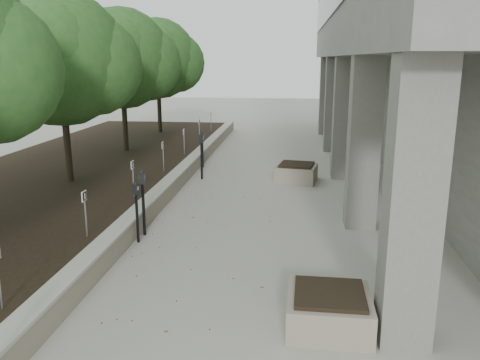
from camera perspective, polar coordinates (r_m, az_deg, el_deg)
The scene contains 18 objects.
retaining_wall at distance 15.45m, azimuth -7.38°, elevation 0.01°, with size 0.39×26.00×0.50m, color #9F927E, non-canonical shape.
planting_bed at distance 16.71m, azimuth -19.71°, elevation 0.18°, with size 7.00×26.00×0.40m, color black.
crabapple_tree_3 at distance 15.11m, azimuth -19.85°, elevation 10.03°, with size 4.60×4.00×5.44m, color #25531F, non-canonical shape.
crabapple_tree_4 at distance 19.72m, azimuth -13.43°, elevation 11.18°, with size 4.60×4.00×5.44m, color #25531F, non-canonical shape.
crabapple_tree_5 at distance 24.48m, azimuth -9.46°, elevation 11.82°, with size 4.60×4.00×5.44m, color #25531F, non-canonical shape.
parking_sign_3 at distance 10.42m, azimuth -17.44°, elevation -3.76°, with size 0.04×0.22×0.96m, color black, non-canonical shape.
parking_sign_4 at distance 13.12m, azimuth -12.25°, elevation 0.14°, with size 0.04×0.22×0.96m, color black, non-canonical shape.
parking_sign_5 at distance 15.92m, azimuth -8.86°, elevation 2.69°, with size 0.04×0.22×0.96m, color black, non-canonical shape.
parking_sign_6 at distance 18.78m, azimuth -6.49°, elevation 4.46°, with size 0.04×0.22×0.96m, color black, non-canonical shape.
parking_sign_7 at distance 21.68m, azimuth -4.73°, elevation 5.76°, with size 0.04×0.22×0.96m, color black, non-canonical shape.
parking_sign_8 at distance 24.61m, azimuth -3.39°, elevation 6.75°, with size 0.04×0.22×0.96m, color black, non-canonical shape.
parking_meter_2 at distance 10.91m, azimuth -11.84°, elevation -3.69°, with size 0.14×0.10×1.37m, color black, non-canonical shape.
parking_meter_3 at distance 11.31m, azimuth -11.13°, elevation -2.62°, with size 0.15×0.11×1.52m, color black, non-canonical shape.
parking_meter_4 at distance 18.18m, azimuth -4.35°, elevation 3.52°, with size 0.13×0.09×1.33m, color black, non-canonical shape.
parking_meter_5 at distance 16.38m, azimuth -4.47°, elevation 2.75°, with size 0.15×0.11×1.55m, color black, non-canonical shape.
planter_front at distance 7.70m, azimuth 10.25°, elevation -14.53°, with size 1.23×1.23×0.58m, color #9F927E, non-canonical shape.
planter_back at distance 16.25m, azimuth 6.53°, elevation 0.88°, with size 1.26×1.26×0.59m, color #9F927E, non-canonical shape.
berry_scatter at distance 11.42m, azimuth -3.61°, elevation -6.17°, with size 3.30×14.10×0.02m, color maroon, non-canonical shape.
Camera 1 is at (1.80, -5.56, 3.92)m, focal length 36.88 mm.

